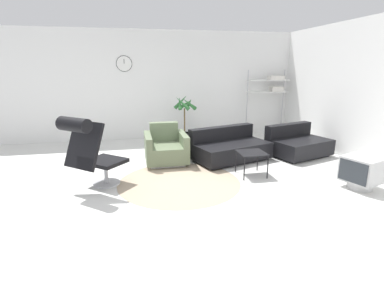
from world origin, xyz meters
The scene contains 12 objects.
ground_plane centered at (0.00, 0.00, 0.00)m, with size 12.00×12.00×0.00m, color silver.
wall_back centered at (0.00, 3.28, 1.40)m, with size 12.00×0.09×2.80m.
wall_right centered at (3.51, 0.00, 1.40)m, with size 0.06×12.00×2.80m.
round_rug centered at (-0.20, -0.09, 0.00)m, with size 2.05×2.05×0.01m.
lounge_chair centered at (-1.59, -0.14, 0.72)m, with size 1.01×1.04×1.19m.
armchair_red centered at (-0.28, 1.06, 0.28)m, with size 0.82×0.87×0.77m.
couch_low centered at (1.03, 0.97, 0.24)m, with size 1.73×1.29×0.65m.
couch_second centered at (2.58, 0.97, 0.24)m, with size 1.43×1.20×0.65m.
side_table centered at (1.11, 0.00, 0.39)m, with size 0.47×0.47×0.42m.
crt_television centered at (2.58, -0.91, 0.28)m, with size 0.64×0.64×0.52m.
potted_plant centered at (0.39, 2.63, 0.58)m, with size 0.57×0.59×1.21m.
shelf_unit centered at (2.90, 2.98, 1.37)m, with size 1.13×0.28×1.80m.
Camera 1 is at (-0.93, -4.74, 1.88)m, focal length 28.00 mm.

